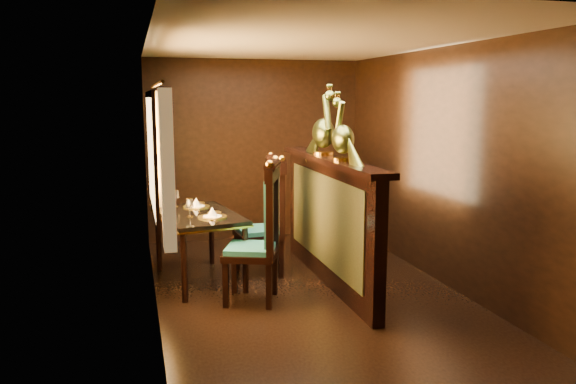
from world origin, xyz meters
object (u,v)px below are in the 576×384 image
object	(u,v)px
peacock_left	(343,126)
chair_right	(269,212)
dining_table	(198,220)
chair_left	(264,228)
peacock_right	(323,120)

from	to	relation	value
peacock_left	chair_right	bearing A→B (deg)	122.65
dining_table	chair_left	xyz separation A→B (m)	(0.54, -0.80, 0.06)
dining_table	chair_left	bearing A→B (deg)	-65.73
chair_left	chair_right	bearing A→B (deg)	94.79
chair_right	peacock_right	xyz separation A→B (m)	(0.54, -0.26, 1.03)
chair_right	peacock_right	size ratio (longest dim) A/B	1.81
dining_table	peacock_right	bearing A→B (deg)	-18.32
dining_table	chair_left	world-z (taller)	chair_left
chair_left	peacock_left	xyz separation A→B (m)	(0.80, 0.01, 0.96)
chair_left	dining_table	bearing A→B (deg)	145.34
dining_table	peacock_left	world-z (taller)	peacock_left
dining_table	chair_right	size ratio (longest dim) A/B	1.02
dining_table	peacock_left	size ratio (longest dim) A/B	2.05
chair_right	chair_left	bearing A→B (deg)	-110.40
dining_table	chair_right	distance (m)	0.80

